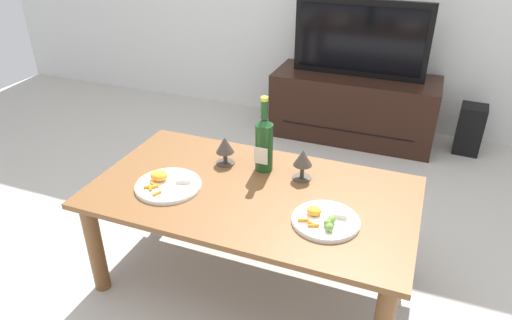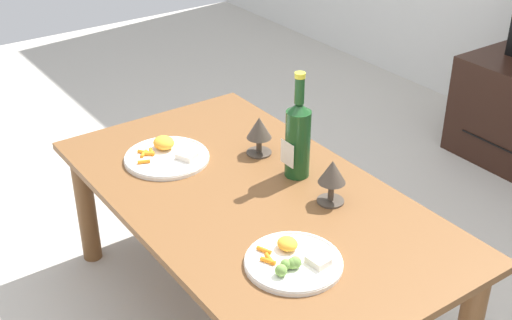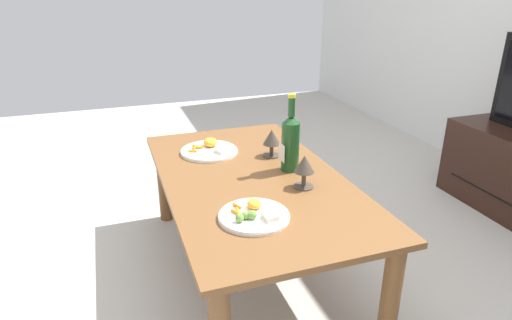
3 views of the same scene
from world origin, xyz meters
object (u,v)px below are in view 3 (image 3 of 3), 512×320
at_px(dining_table, 252,192).
at_px(wine_bottle, 290,141).
at_px(goblet_right, 304,166).
at_px(goblet_left, 272,139).
at_px(dinner_plate_left, 209,150).
at_px(dinner_plate_right, 254,215).

height_order(dining_table, wine_bottle, wine_bottle).
relative_size(dining_table, goblet_right, 9.67).
relative_size(goblet_left, goblet_right, 0.96).
height_order(wine_bottle, goblet_left, wine_bottle).
height_order(dinner_plate_left, dinner_plate_right, dinner_plate_left).
distance_m(dinner_plate_left, dinner_plate_right, 0.69).
xyz_separation_m(goblet_left, dinner_plate_left, (-0.15, -0.28, -0.08)).
xyz_separation_m(dining_table, goblet_left, (-0.20, 0.17, 0.16)).
bearing_deg(goblet_right, dinner_plate_left, -152.03).
distance_m(dining_table, wine_bottle, 0.28).
xyz_separation_m(wine_bottle, goblet_right, (0.19, -0.02, -0.04)).
bearing_deg(goblet_left, dinner_plate_right, -27.02).
xyz_separation_m(dining_table, wine_bottle, (-0.02, 0.19, 0.21)).
xyz_separation_m(dining_table, goblet_right, (0.17, 0.17, 0.17)).
relative_size(goblet_right, dinner_plate_right, 0.54).
relative_size(dining_table, dinner_plate_right, 5.24).
relative_size(wine_bottle, dinner_plate_left, 1.23).
bearing_deg(dinner_plate_left, wine_bottle, 41.27).
bearing_deg(wine_bottle, goblet_left, -174.87).
xyz_separation_m(dinner_plate_left, dinner_plate_right, (0.69, -0.00, -0.00)).
bearing_deg(dinner_plate_left, goblet_left, 61.90).
relative_size(dining_table, wine_bottle, 3.89).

